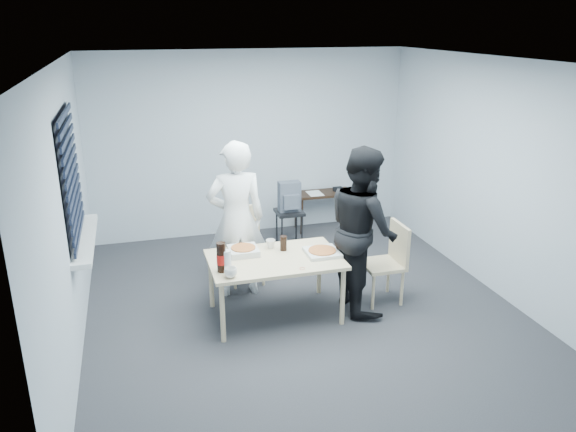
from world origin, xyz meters
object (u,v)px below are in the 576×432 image
object	(u,v)px
mug_a	(231,273)
mug_b	(270,244)
person_black	(363,229)
soda_bottle	(221,258)
chair_far	(244,238)
person_white	(236,220)
stool	(289,218)
backpack	(290,197)
chair_right	(390,257)
dining_table	(275,263)
side_table	(324,197)

from	to	relation	value
mug_a	mug_b	xyz separation A→B (m)	(0.54, 0.60, -0.00)
person_black	soda_bottle	size ratio (longest dim) A/B	5.90
chair_far	person_white	xyz separation A→B (m)	(-0.15, -0.35, 0.37)
stool	backpack	distance (m)	0.31
chair_right	mug_b	bearing A→B (deg)	167.89
person_black	backpack	world-z (taller)	person_black
stool	soda_bottle	xyz separation A→B (m)	(-1.26, -2.02, 0.41)
dining_table	person_white	distance (m)	0.75
chair_right	side_table	world-z (taller)	chair_right
chair_far	soda_bottle	distance (m)	1.28
dining_table	soda_bottle	size ratio (longest dim) A/B	4.50
chair_far	backpack	size ratio (longest dim) A/B	2.17
stool	backpack	size ratio (longest dim) A/B	1.23
chair_far	chair_right	xyz separation A→B (m)	(1.42, -0.98, 0.00)
dining_table	person_black	size ratio (longest dim) A/B	0.76
stool	soda_bottle	distance (m)	2.41
person_black	mug_b	size ratio (longest dim) A/B	17.70
mug_a	backpack	bearing A→B (deg)	60.92
chair_far	mug_a	bearing A→B (deg)	-106.80
side_table	mug_b	distance (m)	2.47
stool	side_table	bearing A→B (deg)	36.75
backpack	mug_b	size ratio (longest dim) A/B	4.09
side_table	soda_bottle	distance (m)	3.19
chair_far	chair_right	world-z (taller)	same
person_black	backpack	distance (m)	1.88
soda_bottle	stool	bearing A→B (deg)	58.07
mug_a	soda_bottle	size ratio (longest dim) A/B	0.41
person_white	stool	distance (m)	1.62
backpack	mug_b	xyz separation A→B (m)	(-0.66, -1.56, -0.00)
chair_far	soda_bottle	world-z (taller)	soda_bottle
chair_far	mug_a	distance (m)	1.38
person_white	mug_b	world-z (taller)	person_white
backpack	side_table	bearing A→B (deg)	34.77
chair_right	person_black	distance (m)	0.51
person_black	soda_bottle	bearing A→B (deg)	95.62
mug_b	dining_table	bearing A→B (deg)	-95.16
backpack	soda_bottle	world-z (taller)	soda_bottle
mug_a	mug_b	world-z (taller)	mug_a
chair_far	stool	bearing A→B (deg)	46.94
backpack	person_black	bearing A→B (deg)	-84.44
dining_table	mug_a	world-z (taller)	mug_a
person_black	backpack	xyz separation A→B (m)	(-0.27, 1.86, -0.18)
chair_right	soda_bottle	size ratio (longest dim) A/B	2.97
person_black	mug_a	xyz separation A→B (m)	(-1.47, -0.30, -0.18)
mug_b	side_table	bearing A→B (deg)	57.23
dining_table	backpack	bearing A→B (deg)	69.52
chair_far	person_white	world-z (taller)	person_white
person_white	chair_right	bearing A→B (deg)	158.08
side_table	person_black	bearing A→B (deg)	-99.76
person_white	mug_b	xyz separation A→B (m)	(0.30, -0.36, -0.18)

